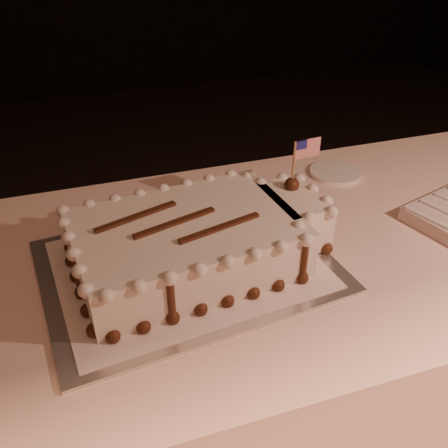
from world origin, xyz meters
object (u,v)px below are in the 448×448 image
object	(u,v)px
banquet_table	(259,362)
sheet_cake	(200,240)
side_plate	(335,172)
cake_board	(187,266)

from	to	relation	value
banquet_table	sheet_cake	distance (m)	0.46
banquet_table	sheet_cake	size ratio (longest dim) A/B	4.32
banquet_table	side_plate	size ratio (longest dim) A/B	17.11
banquet_table	side_plate	world-z (taller)	side_plate
cake_board	sheet_cake	distance (m)	0.07
side_plate	cake_board	bearing A→B (deg)	-151.18
side_plate	sheet_cake	bearing A→B (deg)	-149.91
sheet_cake	side_plate	xyz separation A→B (m)	(0.46, 0.27, -0.06)
cake_board	banquet_table	bearing A→B (deg)	-0.41
cake_board	sheet_cake	size ratio (longest dim) A/B	1.04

